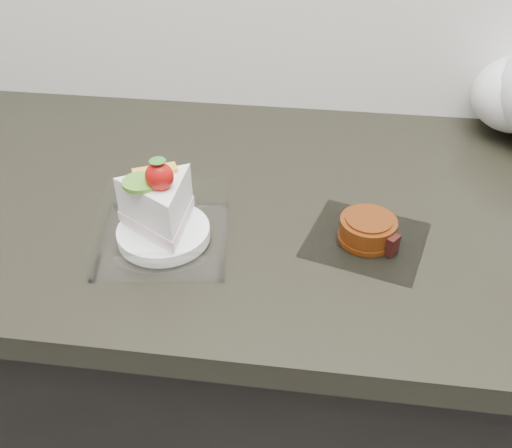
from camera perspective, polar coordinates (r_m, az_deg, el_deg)
counter at (r=1.19m, az=6.65°, el=-15.80°), size 2.04×0.64×0.90m
cake_tray at (r=0.78m, az=-9.39°, el=0.42°), size 0.19×0.19×0.14m
mooncake_wrap at (r=0.80m, az=11.15°, el=-0.78°), size 0.19×0.18×0.04m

